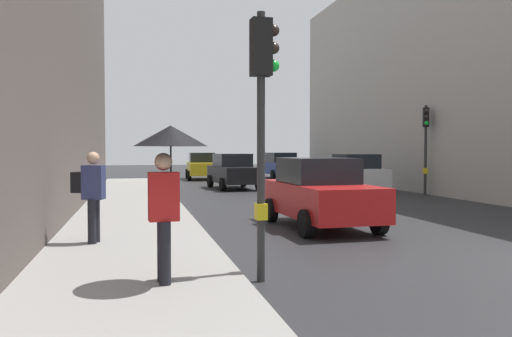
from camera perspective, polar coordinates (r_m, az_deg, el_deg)
sidewalk_kerb at (r=13.81m, az=-13.27°, el=-5.86°), size 3.18×40.00×0.16m
traffic_light_mid_street at (r=23.75m, az=17.98°, el=3.67°), size 0.34×0.45×3.88m
traffic_light_near_left at (r=7.82m, az=0.71°, el=7.80°), size 0.43×0.25×4.00m
car_blue_van at (r=35.84m, az=2.58°, el=0.33°), size 2.26×4.32×1.76m
car_white_compact at (r=24.55m, az=10.62°, el=-0.51°), size 2.12×4.25×1.76m
car_red_sedan at (r=13.37m, az=6.96°, el=-2.64°), size 2.14×4.26×1.76m
car_yellow_taxi at (r=34.74m, az=-5.90°, el=0.27°), size 2.17×4.28×1.76m
car_dark_suv at (r=26.42m, az=-2.49°, el=-0.30°), size 2.28×4.33×1.76m
pedestrian_with_umbrella at (r=7.18m, az=-9.49°, el=0.98°), size 1.00×1.00×2.14m
pedestrian_with_grey_backpack at (r=10.64m, az=-17.48°, el=-2.39°), size 0.65×0.43×1.77m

